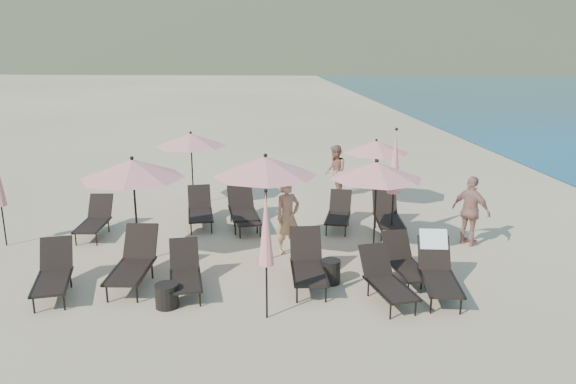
{
  "coord_description": "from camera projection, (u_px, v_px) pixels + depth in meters",
  "views": [
    {
      "loc": [
        -1.31,
        -10.17,
        4.78
      ],
      "look_at": [
        -0.12,
        3.5,
        1.1
      ],
      "focal_mm": 35.0,
      "sensor_mm": 36.0,
      "label": 1
    }
  ],
  "objects": [
    {
      "name": "lounger_2",
      "position": [
        185.0,
        271.0,
        11.01
      ],
      "size": [
        0.76,
        1.61,
        0.89
      ],
      "rotation": [
        0.0,
        0.0,
        0.11
      ],
      "color": "black",
      "rests_on": "ground"
    },
    {
      "name": "lounger_0",
      "position": [
        53.0,
        273.0,
        10.88
      ],
      "size": [
        0.88,
        1.73,
        0.95
      ],
      "rotation": [
        0.0,
        0.0,
        0.16
      ],
      "color": "black",
      "rests_on": "ground"
    },
    {
      "name": "umbrella_open_4",
      "position": [
        376.0,
        147.0,
        16.26
      ],
      "size": [
        1.92,
        1.92,
        2.07
      ],
      "color": "black",
      "rests_on": "ground"
    },
    {
      "name": "side_table_0",
      "position": [
        167.0,
        296.0,
        10.4
      ],
      "size": [
        0.44,
        0.44,
        0.45
      ],
      "primitive_type": "cylinder",
      "color": "black",
      "rests_on": "ground"
    },
    {
      "name": "lounger_8",
      "position": [
        242.0,
        207.0,
        15.08
      ],
      "size": [
        0.88,
        1.87,
        1.04
      ],
      "rotation": [
        0.0,
        0.0,
        0.11
      ],
      "color": "black",
      "rests_on": "ground"
    },
    {
      "name": "beachgoer_b",
      "position": [
        335.0,
        171.0,
        17.66
      ],
      "size": [
        0.64,
        0.82,
        1.67
      ],
      "primitive_type": "imported",
      "rotation": [
        0.0,
        0.0,
        -1.59
      ],
      "color": "#9E6A52",
      "rests_on": "ground"
    },
    {
      "name": "lounger_10",
      "position": [
        339.0,
        212.0,
        14.84
      ],
      "size": [
        0.97,
        1.63,
        0.88
      ],
      "rotation": [
        0.0,
        0.0,
        -0.27
      ],
      "color": "black",
      "rests_on": "ground"
    },
    {
      "name": "umbrella_open_2",
      "position": [
        377.0,
        170.0,
        12.56
      ],
      "size": [
        2.1,
        2.1,
        2.26
      ],
      "color": "black",
      "rests_on": "ground"
    },
    {
      "name": "lounger_7",
      "position": [
        200.0,
        209.0,
        15.02
      ],
      "size": [
        0.77,
        1.7,
        0.95
      ],
      "rotation": [
        0.0,
        0.0,
        0.09
      ],
      "color": "black",
      "rests_on": "ground"
    },
    {
      "name": "umbrella_closed_1",
      "position": [
        395.0,
        163.0,
        13.53
      ],
      "size": [
        0.33,
        0.33,
        2.81
      ],
      "color": "black",
      "rests_on": "ground"
    },
    {
      "name": "beachgoer_a",
      "position": [
        288.0,
        217.0,
        12.96
      ],
      "size": [
        0.76,
        0.67,
        1.74
      ],
      "primitive_type": "imported",
      "rotation": [
        0.0,
        0.0,
        0.5
      ],
      "color": "tan",
      "rests_on": "ground"
    },
    {
      "name": "lounger_5",
      "position": [
        405.0,
        262.0,
        11.5
      ],
      "size": [
        0.77,
        1.6,
        0.89
      ],
      "rotation": [
        0.0,
        0.0,
        0.12
      ],
      "color": "black",
      "rests_on": "ground"
    },
    {
      "name": "lounger_11",
      "position": [
        387.0,
        214.0,
        14.52
      ],
      "size": [
        0.8,
        1.75,
        0.97
      ],
      "rotation": [
        0.0,
        0.0,
        -0.1
      ],
      "color": "black",
      "rests_on": "ground"
    },
    {
      "name": "ground",
      "position": [
        309.0,
        291.0,
        11.13
      ],
      "size": [
        800.0,
        800.0,
        0.0
      ],
      "primitive_type": "plane",
      "color": "#D6BA8C",
      "rests_on": "ground"
    },
    {
      "name": "side_table_1",
      "position": [
        331.0,
        272.0,
        11.44
      ],
      "size": [
        0.4,
        0.4,
        0.49
      ],
      "primitive_type": "cylinder",
      "color": "black",
      "rests_on": "ground"
    },
    {
      "name": "volcanic_headland",
      "position": [
        372.0,
        0.0,
        301.44
      ],
      "size": [
        690.0,
        690.0,
        55.0
      ],
      "color": "brown",
      "rests_on": "ground"
    },
    {
      "name": "lounger_3",
      "position": [
        308.0,
        263.0,
        11.3
      ],
      "size": [
        0.73,
        1.77,
        1.01
      ],
      "rotation": [
        0.0,
        0.0,
        -0.04
      ],
      "color": "black",
      "rests_on": "ground"
    },
    {
      "name": "lounger_4",
      "position": [
        386.0,
        279.0,
        10.64
      ],
      "size": [
        0.88,
        1.66,
        0.91
      ],
      "rotation": [
        0.0,
        0.0,
        0.18
      ],
      "color": "black",
      "rests_on": "ground"
    },
    {
      "name": "umbrella_open_0",
      "position": [
        133.0,
        169.0,
        12.09
      ],
      "size": [
        2.24,
        2.24,
        2.41
      ],
      "color": "black",
      "rests_on": "ground"
    },
    {
      "name": "lounger_6",
      "position": [
        95.0,
        219.0,
        14.22
      ],
      "size": [
        0.72,
        1.64,
        0.92
      ],
      "rotation": [
        0.0,
        0.0,
        -0.07
      ],
      "color": "black",
      "rests_on": "ground"
    },
    {
      "name": "beachgoer_c",
      "position": [
        471.0,
        211.0,
        13.45
      ],
      "size": [
        0.93,
        1.05,
        1.71
      ],
      "primitive_type": "imported",
      "rotation": [
        0.0,
        0.0,
        2.21
      ],
      "color": "#AE7562",
      "rests_on": "ground"
    },
    {
      "name": "umbrella_closed_0",
      "position": [
        266.0,
        230.0,
        9.62
      ],
      "size": [
        0.28,
        0.28,
        2.39
      ],
      "color": "black",
      "rests_on": "ground"
    },
    {
      "name": "lounger_9",
      "position": [
        245.0,
        212.0,
        14.76
      ],
      "size": [
        0.85,
        1.71,
        0.94
      ],
      "rotation": [
        0.0,
        0.0,
        0.15
      ],
      "color": "black",
      "rests_on": "ground"
    },
    {
      "name": "lounger_1",
      "position": [
        134.0,
        261.0,
        11.33
      ],
      "size": [
        0.88,
        1.88,
        1.05
      ],
      "rotation": [
        0.0,
        0.0,
        -0.11
      ],
      "color": "black",
      "rests_on": "ground"
    },
    {
      "name": "umbrella_open_1",
      "position": [
        265.0,
        166.0,
        12.16
      ],
      "size": [
        2.28,
        2.28,
        2.45
      ],
      "color": "black",
      "rests_on": "ground"
    },
    {
      "name": "lounger_12",
      "position": [
        438.0,
        268.0,
        10.92
      ],
      "size": [
        0.9,
        1.83,
        1.09
      ],
      "rotation": [
        0.0,
        0.0,
        -0.15
      ],
      "color": "black",
      "rests_on": "ground"
    },
    {
      "name": "umbrella_open_3",
      "position": [
        191.0,
        140.0,
        16.56
      ],
      "size": [
        2.08,
        2.08,
        2.24
      ],
      "color": "black",
      "rests_on": "ground"
    }
  ]
}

